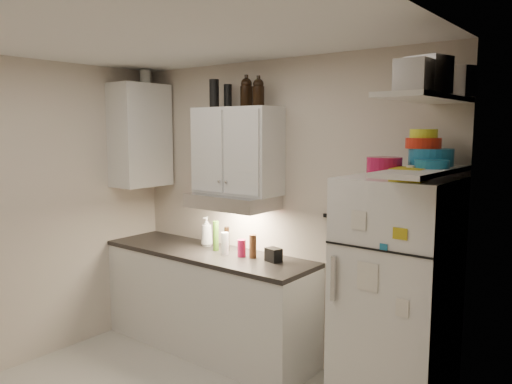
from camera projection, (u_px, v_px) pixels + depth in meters
The scene contains 35 objects.
ceiling at pixel (132, 30), 3.01m from camera, with size 3.20×3.00×0.02m, color white.
back_wall at pixel (276, 211), 4.36m from camera, with size 3.20×0.02×2.60m, color beige.
left_wall at pixel (15, 215), 4.16m from camera, with size 0.02×3.00×2.60m, color beige.
right_wall at pixel (373, 293), 2.20m from camera, with size 0.02×3.00×2.60m, color beige.
base_cabinet at pixel (207, 302), 4.56m from camera, with size 2.10×0.60×0.88m, color silver.
countertop at pixel (207, 253), 4.50m from camera, with size 2.10×0.62×0.04m, color black.
upper_cabinet at pixel (237, 151), 4.34m from camera, with size 0.80×0.33×0.75m, color silver.
side_cabinet at pixel (140, 135), 4.91m from camera, with size 0.33×0.55×1.00m, color silver.
range_hood at pixel (233, 201), 4.34m from camera, with size 0.76×0.46×0.12m, color silver.
fridge at pixel (396, 302), 3.38m from camera, with size 0.70×0.68×1.70m, color white.
shelf_hi at pixel (427, 98), 2.98m from camera, with size 0.30×0.95×0.03m, color silver.
shelf_lo at pixel (424, 171), 3.04m from camera, with size 0.30×0.95×0.03m, color silver.
knife_strip at pixel (347, 218), 3.91m from camera, with size 0.42×0.02×0.03m, color black.
dutch_oven at pixel (384, 167), 3.26m from camera, with size 0.23×0.23×0.13m, color #A81341.
book_stack at pixel (409, 174), 3.05m from camera, with size 0.19×0.23×0.08m, color gold.
spice_jar at pixel (411, 173), 3.10m from camera, with size 0.05×0.05×0.09m, color silver.
stock_pot at pixel (455, 82), 3.20m from camera, with size 0.27×0.27×0.19m, color silver.
tin_a at pixel (428, 75), 2.84m from camera, with size 0.21×0.19×0.21m, color #AAAAAD.
tin_b at pixel (414, 76), 2.70m from camera, with size 0.18×0.18×0.18m, color #AAAAAD.
bowl_teal at pixel (431, 157), 3.25m from camera, with size 0.28×0.28×0.11m, color #1B6E99.
bowl_orange at pixel (423, 143), 3.25m from camera, with size 0.23×0.23×0.07m, color red.
bowl_yellow at pixel (424, 133), 3.25m from camera, with size 0.18×0.18×0.06m, color yellow.
plates at pixel (432, 164), 3.07m from camera, with size 0.21×0.21×0.05m, color #1B6E99.
growler_a at pixel (246, 92), 4.26m from camera, with size 0.11×0.11×0.25m, color black, non-canonical shape.
growler_b at pixel (258, 92), 4.13m from camera, with size 0.10×0.10×0.23m, color black, non-canonical shape.
thermos_a at pixel (228, 96), 4.40m from camera, with size 0.07×0.07×0.20m, color black.
thermos_b at pixel (214, 94), 4.36m from camera, with size 0.08×0.08×0.24m, color black.
side_jar at pixel (145, 77), 4.91m from camera, with size 0.10×0.10×0.14m, color silver.
soap_bottle at pixel (207, 230), 4.68m from camera, with size 0.12×0.12×0.31m, color silver.
pepper_mill at pixel (253, 246), 4.25m from camera, with size 0.06×0.06×0.20m, color brown.
oil_bottle at pixel (216, 236), 4.50m from camera, with size 0.05×0.05×0.27m, color #42741D.
vinegar_bottle at pixel (227, 239), 4.48m from camera, with size 0.05×0.05×0.22m, color black.
clear_bottle at pixel (225, 243), 4.36m from camera, with size 0.07×0.07×0.20m, color silver.
red_jar at pixel (242, 248), 4.29m from camera, with size 0.07×0.07×0.15m, color #A81341.
caddy at pixel (273, 255), 4.14m from camera, with size 0.13×0.09×0.11m, color black.
Camera 1 is at (2.51, -1.99, 2.02)m, focal length 35.00 mm.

